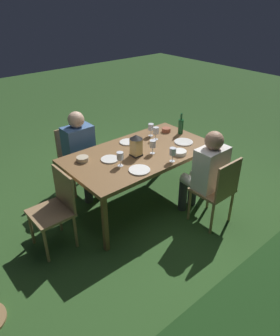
# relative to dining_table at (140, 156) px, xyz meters

# --- Properties ---
(ground_plane) EXTENTS (16.00, 16.00, 0.00)m
(ground_plane) POSITION_rel_dining_table_xyz_m (0.00, 0.00, -0.70)
(ground_plane) COLOR #2D5123
(dining_table) EXTENTS (1.82, 1.00, 0.75)m
(dining_table) POSITION_rel_dining_table_xyz_m (0.00, 0.00, 0.00)
(dining_table) COLOR brown
(dining_table) RESTS_ON ground
(chair_side_left_b) EXTENTS (0.42, 0.40, 0.87)m
(chair_side_left_b) POSITION_rel_dining_table_xyz_m (0.41, -0.89, -0.21)
(chair_side_left_b) COLOR #9E7A51
(chair_side_left_b) RESTS_ON ground
(person_in_blue) EXTENTS (0.38, 0.47, 1.15)m
(person_in_blue) POSITION_rel_dining_table_xyz_m (0.41, -0.70, -0.06)
(person_in_blue) COLOR #426699
(person_in_blue) RESTS_ON ground
(chair_head_far) EXTENTS (0.40, 0.42, 0.87)m
(chair_head_far) POSITION_rel_dining_table_xyz_m (1.16, 0.00, -0.21)
(chair_head_far) COLOR #9E7A51
(chair_head_far) RESTS_ON ground
(chair_side_right_a) EXTENTS (0.42, 0.40, 0.87)m
(chair_side_right_a) POSITION_rel_dining_table_xyz_m (-0.41, 0.89, -0.21)
(chair_side_right_a) COLOR #9E7A51
(chair_side_right_a) RESTS_ON ground
(person_in_cream) EXTENTS (0.38, 0.47, 1.15)m
(person_in_cream) POSITION_rel_dining_table_xyz_m (-0.41, 0.70, -0.06)
(person_in_cream) COLOR white
(person_in_cream) RESTS_ON ground
(lantern_centerpiece) EXTENTS (0.15, 0.15, 0.27)m
(lantern_centerpiece) POSITION_rel_dining_table_xyz_m (0.10, 0.04, 0.20)
(lantern_centerpiece) COLOR black
(lantern_centerpiece) RESTS_ON dining_table
(green_bottle_on_table) EXTENTS (0.07, 0.07, 0.29)m
(green_bottle_on_table) POSITION_rel_dining_table_xyz_m (-0.78, -0.07, 0.16)
(green_bottle_on_table) COLOR #195128
(green_bottle_on_table) RESTS_ON dining_table
(wine_glass_a) EXTENTS (0.08, 0.08, 0.17)m
(wine_glass_a) POSITION_rel_dining_table_xyz_m (-0.43, -0.28, 0.17)
(wine_glass_a) COLOR silver
(wine_glass_a) RESTS_ON dining_table
(wine_glass_b) EXTENTS (0.08, 0.08, 0.17)m
(wine_glass_b) POSITION_rel_dining_table_xyz_m (-0.13, 0.42, 0.17)
(wine_glass_b) COLOR silver
(wine_glass_b) RESTS_ON dining_table
(wine_glass_c) EXTENTS (0.08, 0.08, 0.17)m
(wine_glass_c) POSITION_rel_dining_table_xyz_m (-0.09, 0.13, 0.17)
(wine_glass_c) COLOR silver
(wine_glass_c) RESTS_ON dining_table
(wine_glass_d) EXTENTS (0.08, 0.08, 0.17)m
(wine_glass_d) POSITION_rel_dining_table_xyz_m (-0.40, -0.15, 0.17)
(wine_glass_d) COLOR silver
(wine_glass_d) RESTS_ON dining_table
(wine_glass_e) EXTENTS (0.08, 0.08, 0.17)m
(wine_glass_e) POSITION_rel_dining_table_xyz_m (0.39, 0.12, 0.17)
(wine_glass_e) COLOR silver
(wine_glass_e) RESTS_ON dining_table
(plate_a) EXTENTS (0.21, 0.21, 0.01)m
(plate_a) POSITION_rel_dining_table_xyz_m (0.40, -0.07, 0.06)
(plate_a) COLOR silver
(plate_a) RESTS_ON dining_table
(plate_b) EXTENTS (0.21, 0.21, 0.01)m
(plate_b) POSITION_rel_dining_table_xyz_m (-0.05, -0.31, 0.06)
(plate_b) COLOR white
(plate_b) RESTS_ON dining_table
(plate_c) EXTENTS (0.24, 0.24, 0.01)m
(plate_c) POSITION_rel_dining_table_xyz_m (0.30, 0.34, 0.06)
(plate_c) COLOR white
(plate_c) RESTS_ON dining_table
(plate_d) EXTENTS (0.24, 0.24, 0.01)m
(plate_d) POSITION_rel_dining_table_xyz_m (-0.60, 0.16, 0.06)
(plate_d) COLOR silver
(plate_d) RESTS_ON dining_table
(bowl_olives) EXTENTS (0.14, 0.14, 0.05)m
(bowl_olives) POSITION_rel_dining_table_xyz_m (0.65, -0.25, 0.08)
(bowl_olives) COLOR #BCAD8E
(bowl_olives) RESTS_ON dining_table
(bowl_bread) EXTENTS (0.12, 0.12, 0.06)m
(bowl_bread) POSITION_rel_dining_table_xyz_m (-0.68, -0.24, 0.08)
(bowl_bread) COLOR #9E5138
(bowl_bread) RESTS_ON dining_table
(bowl_salad) EXTENTS (0.17, 0.17, 0.05)m
(bowl_salad) POSITION_rel_dining_table_xyz_m (-0.32, 0.35, 0.08)
(bowl_salad) COLOR silver
(bowl_salad) RESTS_ON dining_table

